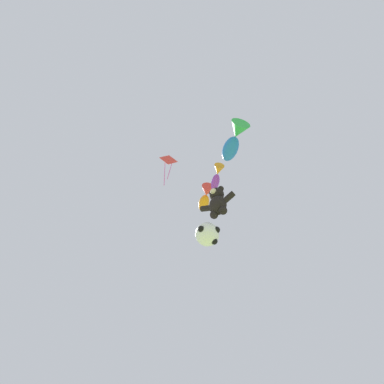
{
  "coord_description": "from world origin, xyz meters",
  "views": [
    {
      "loc": [
        4.33,
        -2.39,
        1.73
      ],
      "look_at": [
        0.11,
        3.84,
        11.13
      ],
      "focal_mm": 28.0,
      "sensor_mm": 36.0,
      "label": 1
    }
  ],
  "objects_px": {
    "fish_kite_cobalt": "(234,140)",
    "fish_kite_tangerine": "(205,197)",
    "fish_kite_violet": "(217,176)",
    "soccer_ball_kite": "(207,234)",
    "teddy_bear_kite": "(217,202)",
    "diamond_kite": "(168,162)"
  },
  "relations": [
    {
      "from": "teddy_bear_kite",
      "to": "fish_kite_cobalt",
      "type": "height_order",
      "value": "fish_kite_cobalt"
    },
    {
      "from": "soccer_ball_kite",
      "to": "fish_kite_violet",
      "type": "xyz_separation_m",
      "value": [
        0.39,
        0.56,
        4.11
      ]
    },
    {
      "from": "teddy_bear_kite",
      "to": "fish_kite_violet",
      "type": "xyz_separation_m",
      "value": [
        -0.21,
        0.64,
        2.69
      ]
    },
    {
      "from": "soccer_ball_kite",
      "to": "fish_kite_violet",
      "type": "distance_m",
      "value": 4.17
    },
    {
      "from": "diamond_kite",
      "to": "fish_kite_tangerine",
      "type": "bearing_deg",
      "value": 69.06
    },
    {
      "from": "diamond_kite",
      "to": "soccer_ball_kite",
      "type": "bearing_deg",
      "value": 10.71
    },
    {
      "from": "fish_kite_cobalt",
      "to": "fish_kite_tangerine",
      "type": "relative_size",
      "value": 1.17
    },
    {
      "from": "teddy_bear_kite",
      "to": "fish_kite_tangerine",
      "type": "distance_m",
      "value": 4.45
    },
    {
      "from": "fish_kite_cobalt",
      "to": "fish_kite_violet",
      "type": "height_order",
      "value": "fish_kite_cobalt"
    },
    {
      "from": "teddy_bear_kite",
      "to": "diamond_kite",
      "type": "bearing_deg",
      "value": -173.35
    },
    {
      "from": "soccer_ball_kite",
      "to": "fish_kite_tangerine",
      "type": "relative_size",
      "value": 0.59
    },
    {
      "from": "fish_kite_cobalt",
      "to": "fish_kite_violet",
      "type": "relative_size",
      "value": 1.43
    },
    {
      "from": "soccer_ball_kite",
      "to": "teddy_bear_kite",
      "type": "bearing_deg",
      "value": -7.65
    },
    {
      "from": "fish_kite_cobalt",
      "to": "fish_kite_violet",
      "type": "bearing_deg",
      "value": 142.81
    },
    {
      "from": "fish_kite_cobalt",
      "to": "diamond_kite",
      "type": "distance_m",
      "value": 4.66
    },
    {
      "from": "fish_kite_cobalt",
      "to": "fish_kite_tangerine",
      "type": "xyz_separation_m",
      "value": [
        -3.22,
        2.71,
        0.83
      ]
    },
    {
      "from": "soccer_ball_kite",
      "to": "fish_kite_cobalt",
      "type": "height_order",
      "value": "fish_kite_cobalt"
    },
    {
      "from": "soccer_ball_kite",
      "to": "fish_kite_cobalt",
      "type": "bearing_deg",
      "value": -19.17
    },
    {
      "from": "soccer_ball_kite",
      "to": "diamond_kite",
      "type": "relative_size",
      "value": 0.36
    },
    {
      "from": "fish_kite_cobalt",
      "to": "fish_kite_tangerine",
      "type": "distance_m",
      "value": 4.29
    },
    {
      "from": "soccer_ball_kite",
      "to": "fish_kite_tangerine",
      "type": "height_order",
      "value": "fish_kite_tangerine"
    },
    {
      "from": "fish_kite_tangerine",
      "to": "diamond_kite",
      "type": "relative_size",
      "value": 0.62
    }
  ]
}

